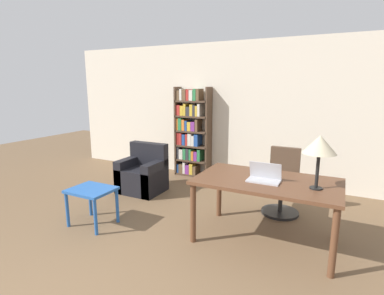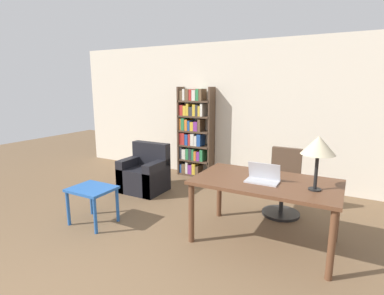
{
  "view_description": "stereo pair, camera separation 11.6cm",
  "coord_description": "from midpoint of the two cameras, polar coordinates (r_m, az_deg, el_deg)",
  "views": [
    {
      "loc": [
        1.81,
        -1.12,
        1.88
      ],
      "look_at": [
        -0.03,
        2.5,
        1.03
      ],
      "focal_mm": 28.0,
      "sensor_mm": 36.0,
      "label": 1
    },
    {
      "loc": [
        1.91,
        -1.07,
        1.88
      ],
      "look_at": [
        -0.03,
        2.5,
        1.03
      ],
      "focal_mm": 28.0,
      "sensor_mm": 36.0,
      "label": 2
    }
  ],
  "objects": [
    {
      "name": "office_chair",
      "position": [
        4.65,
        17.68,
        -6.97
      ],
      "size": [
        0.54,
        0.54,
        0.97
      ],
      "color": "black",
      "rests_on": "ground_plane"
    },
    {
      "name": "laptop",
      "position": [
        3.58,
        14.24,
        -5.6
      ],
      "size": [
        0.37,
        0.21,
        0.22
      ],
      "color": "#B2B2B7",
      "rests_on": "desk"
    },
    {
      "name": "side_table_blue",
      "position": [
        4.32,
        -17.74,
        -8.4
      ],
      "size": [
        0.57,
        0.48,
        0.51
      ],
      "color": "#2356A3",
      "rests_on": "ground_plane"
    },
    {
      "name": "table_lamp",
      "position": [
        3.39,
        23.85,
        0.24
      ],
      "size": [
        0.35,
        0.35,
        0.59
      ],
      "color": "black",
      "rests_on": "desk"
    },
    {
      "name": "bookshelf",
      "position": [
        6.22,
        0.83,
        2.79
      ],
      "size": [
        0.75,
        0.28,
        1.84
      ],
      "color": "#4C3828",
      "rests_on": "ground_plane"
    },
    {
      "name": "wall_back",
      "position": [
        5.95,
        10.28,
        6.54
      ],
      "size": [
        8.0,
        0.06,
        2.7
      ],
      "color": "beige",
      "rests_on": "ground_plane"
    },
    {
      "name": "armchair",
      "position": [
        5.46,
        -8.39,
        -5.14
      ],
      "size": [
        0.74,
        0.64,
        0.85
      ],
      "color": "black",
      "rests_on": "ground_plane"
    },
    {
      "name": "desk",
      "position": [
        3.68,
        14.72,
        -7.47
      ],
      "size": [
        1.66,
        0.96,
        0.78
      ],
      "color": "brown",
      "rests_on": "ground_plane"
    }
  ]
}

